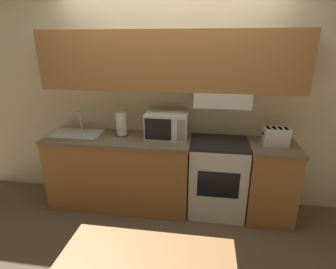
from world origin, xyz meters
The scene contains 9 objects.
ground_plane centered at (0.00, 0.00, 0.00)m, with size 16.00×16.00×0.00m, color brown.
wall_back centered at (0.02, -0.06, 1.50)m, with size 5.28×0.38×2.55m.
lower_counter_main centered at (-0.59, -0.28, 0.45)m, with size 1.72×0.58×0.90m.
lower_counter_right_stub centered at (1.19, -0.28, 0.45)m, with size 0.53×0.58×0.90m.
stove_range centered at (0.60, -0.27, 0.45)m, with size 0.64×0.54×0.90m.
microwave centered at (-0.01, -0.21, 1.05)m, with size 0.48×0.37×0.31m.
toaster centered at (1.19, -0.28, 1.00)m, with size 0.27×0.16×0.20m.
sink_basin centered at (-1.10, -0.28, 0.91)m, with size 0.59×0.37×0.28m.
paper_towel_roll centered at (-0.56, -0.21, 1.04)m, with size 0.14×0.14×0.28m.
Camera 1 is at (0.43, -3.07, 1.94)m, focal length 28.00 mm.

